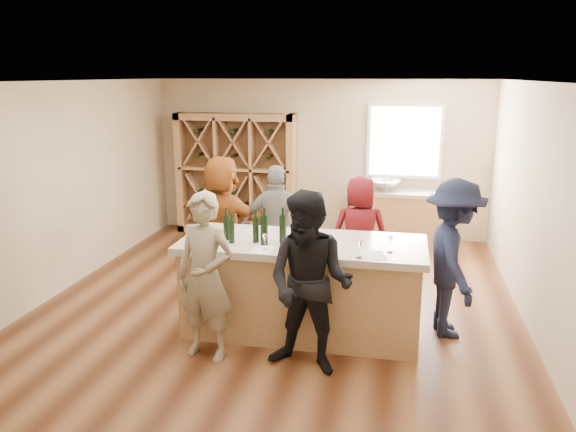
% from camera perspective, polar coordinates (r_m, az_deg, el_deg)
% --- Properties ---
extents(floor, '(6.00, 7.00, 0.10)m').
position_cam_1_polar(floor, '(7.28, -1.10, -9.55)').
color(floor, brown).
rests_on(floor, ground).
extents(ceiling, '(6.00, 7.00, 0.10)m').
position_cam_1_polar(ceiling, '(6.66, -1.22, 13.95)').
color(ceiling, white).
rests_on(ceiling, ground).
extents(wall_back, '(6.00, 0.10, 2.80)m').
position_cam_1_polar(wall_back, '(10.26, 3.22, 5.90)').
color(wall_back, '#C6B290').
rests_on(wall_back, ground).
extents(wall_front, '(6.00, 0.10, 2.80)m').
position_cam_1_polar(wall_front, '(3.61, -13.86, -10.46)').
color(wall_front, '#C6B290').
rests_on(wall_front, ground).
extents(wall_left, '(0.10, 7.00, 2.80)m').
position_cam_1_polar(wall_left, '(8.05, -22.87, 2.49)').
color(wall_left, '#C6B290').
rests_on(wall_left, ground).
extents(wall_right, '(0.10, 7.00, 2.80)m').
position_cam_1_polar(wall_right, '(6.85, 24.60, 0.41)').
color(wall_right, '#C6B290').
rests_on(wall_right, ground).
extents(window_frame, '(1.30, 0.06, 1.30)m').
position_cam_1_polar(window_frame, '(10.03, 11.76, 7.45)').
color(window_frame, white).
rests_on(window_frame, wall_back).
extents(window_pane, '(1.18, 0.01, 1.18)m').
position_cam_1_polar(window_pane, '(9.99, 11.76, 7.42)').
color(window_pane, white).
rests_on(window_pane, wall_back).
extents(wine_rack, '(2.20, 0.45, 2.20)m').
position_cam_1_polar(wine_rack, '(10.36, -5.29, 4.26)').
color(wine_rack, '#A97D50').
rests_on(wine_rack, floor).
extents(back_counter_base, '(1.60, 0.58, 0.86)m').
position_cam_1_polar(back_counter_base, '(10.00, 10.81, -0.23)').
color(back_counter_base, '#A97D50').
rests_on(back_counter_base, floor).
extents(back_counter_top, '(1.70, 0.62, 0.06)m').
position_cam_1_polar(back_counter_top, '(9.90, 10.93, 2.35)').
color(back_counter_top, '#BBAC99').
rests_on(back_counter_top, back_counter_base).
extents(sink, '(0.54, 0.54, 0.19)m').
position_cam_1_polar(sink, '(9.88, 9.80, 3.11)').
color(sink, silver).
rests_on(sink, back_counter_top).
extents(faucet, '(0.02, 0.02, 0.30)m').
position_cam_1_polar(faucet, '(10.04, 9.85, 3.62)').
color(faucet, silver).
rests_on(faucet, back_counter_top).
extents(tasting_counter_base, '(2.60, 1.00, 1.00)m').
position_cam_1_polar(tasting_counter_base, '(6.43, 1.45, -7.52)').
color(tasting_counter_base, '#A97D50').
rests_on(tasting_counter_base, floor).
extents(tasting_counter_top, '(2.72, 1.12, 0.08)m').
position_cam_1_polar(tasting_counter_top, '(6.25, 1.49, -2.92)').
color(tasting_counter_top, '#BBAC99').
rests_on(tasting_counter_top, tasting_counter_base).
extents(wine_bottle_a, '(0.09, 0.09, 0.29)m').
position_cam_1_polar(wine_bottle_a, '(6.29, -6.27, -1.15)').
color(wine_bottle_a, black).
rests_on(wine_bottle_a, tasting_counter_top).
extents(wine_bottle_b, '(0.09, 0.09, 0.27)m').
position_cam_1_polar(wine_bottle_b, '(6.17, -5.75, -1.54)').
color(wine_bottle_b, black).
rests_on(wine_bottle_b, tasting_counter_top).
extents(wine_bottle_c, '(0.09, 0.09, 0.28)m').
position_cam_1_polar(wine_bottle_c, '(6.17, -3.29, -1.40)').
color(wine_bottle_c, black).
rests_on(wine_bottle_c, tasting_counter_top).
extents(wine_bottle_d, '(0.10, 0.10, 0.33)m').
position_cam_1_polar(wine_bottle_d, '(6.07, -2.44, -1.43)').
color(wine_bottle_d, black).
rests_on(wine_bottle_d, tasting_counter_top).
extents(wine_bottle_e, '(0.10, 0.10, 0.32)m').
position_cam_1_polar(wine_bottle_e, '(6.13, -0.54, -1.32)').
color(wine_bottle_e, black).
rests_on(wine_bottle_e, tasting_counter_top).
extents(wine_glass_a, '(0.07, 0.07, 0.16)m').
position_cam_1_polar(wine_glass_a, '(5.90, -2.35, -2.76)').
color(wine_glass_a, white).
rests_on(wine_glass_a, tasting_counter_top).
extents(wine_glass_b, '(0.09, 0.09, 0.18)m').
position_cam_1_polar(wine_glass_b, '(5.78, 2.46, -3.04)').
color(wine_glass_b, white).
rests_on(wine_glass_b, tasting_counter_top).
extents(wine_glass_c, '(0.08, 0.08, 0.17)m').
position_cam_1_polar(wine_glass_c, '(5.70, 7.26, -3.43)').
color(wine_glass_c, white).
rests_on(wine_glass_c, tasting_counter_top).
extents(wine_glass_e, '(0.07, 0.07, 0.16)m').
position_cam_1_polar(wine_glass_e, '(5.91, 10.34, -2.93)').
color(wine_glass_e, white).
rests_on(wine_glass_e, tasting_counter_top).
extents(tasting_menu_a, '(0.21, 0.28, 0.00)m').
position_cam_1_polar(tasting_menu_a, '(5.94, -2.66, -3.43)').
color(tasting_menu_a, white).
rests_on(tasting_menu_a, tasting_counter_top).
extents(tasting_menu_b, '(0.35, 0.40, 0.00)m').
position_cam_1_polar(tasting_menu_b, '(5.85, 3.63, -3.74)').
color(tasting_menu_b, white).
rests_on(tasting_menu_b, tasting_counter_top).
extents(tasting_menu_c, '(0.30, 0.36, 0.00)m').
position_cam_1_polar(tasting_menu_c, '(5.82, 8.71, -3.97)').
color(tasting_menu_c, white).
rests_on(tasting_menu_c, tasting_counter_top).
extents(person_near_left, '(0.72, 0.58, 1.76)m').
position_cam_1_polar(person_near_left, '(5.81, -8.39, -6.11)').
color(person_near_left, gray).
rests_on(person_near_left, floor).
extents(person_near_right, '(0.97, 0.66, 1.83)m').
position_cam_1_polar(person_near_right, '(5.47, 2.23, -6.89)').
color(person_near_right, black).
rests_on(person_near_right, floor).
extents(person_server, '(0.72, 1.23, 1.79)m').
position_cam_1_polar(person_server, '(6.50, 16.42, -4.15)').
color(person_server, '#191E38').
rests_on(person_server, floor).
extents(person_far_mid, '(1.08, 0.69, 1.71)m').
position_cam_1_polar(person_far_mid, '(7.63, -1.07, -1.18)').
color(person_far_mid, slate).
rests_on(person_far_mid, floor).
extents(person_far_right, '(0.85, 0.62, 1.58)m').
position_cam_1_polar(person_far_right, '(7.63, 7.29, -1.79)').
color(person_far_right, '#590F14').
rests_on(person_far_right, floor).
extents(person_far_left, '(1.78, 1.15, 1.80)m').
position_cam_1_polar(person_far_left, '(7.95, -6.66, -0.30)').
color(person_far_left, '#994C19').
rests_on(person_far_left, floor).
extents(wine_bottle_f, '(0.07, 0.07, 0.30)m').
position_cam_1_polar(wine_bottle_f, '(5.91, 1.46, -2.02)').
color(wine_bottle_f, black).
rests_on(wine_bottle_f, tasting_counter_top).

